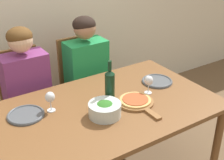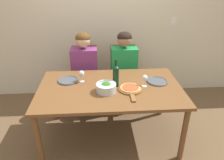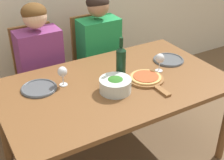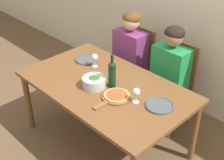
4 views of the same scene
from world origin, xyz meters
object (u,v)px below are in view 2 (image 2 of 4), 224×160
person_man (124,65)px  pizza_on_board (131,89)px  person_woman (84,66)px  wine_bottle (116,75)px  broccoli_bowl (106,88)px  wine_glass_right (145,79)px  dinner_plate_right (157,81)px  chair_right (123,75)px  chair_left (86,76)px  wine_glass_left (82,74)px  dinner_plate_left (68,80)px

person_man → pizza_on_board: 0.79m
person_woman → wine_bottle: person_woman is taller
broccoli_bowl → wine_glass_right: 0.47m
person_man → dinner_plate_right: size_ratio=4.69×
person_man → broccoli_bowl: 0.86m
chair_right → wine_glass_right: chair_right is taller
person_man → dinner_plate_right: bearing=-60.4°
chair_left → wine_bottle: (0.41, -0.79, 0.37)m
broccoli_bowl → chair_left: bearing=107.3°
chair_left → broccoli_bowl: (0.29, -0.92, 0.28)m
wine_glass_right → person_woman: bearing=136.3°
broccoli_bowl → wine_glass_left: (-0.29, 0.26, 0.05)m
chair_right → person_man: bearing=-90.0°
wine_bottle → pizza_on_board: bearing=-33.7°
broccoli_bowl → person_man: bearing=69.4°
dinner_plate_left → wine_glass_right: wine_glass_right is taller
broccoli_bowl → pizza_on_board: (0.28, 0.01, -0.04)m
dinner_plate_right → wine_bottle: bearing=-171.9°
chair_left → person_woman: bearing=-90.0°
wine_bottle → wine_glass_left: size_ratio=2.27×
broccoli_bowl → pizza_on_board: size_ratio=0.55×
wine_glass_left → person_man: bearing=42.3°
person_man → dinner_plate_right: 0.69m
person_woman → wine_glass_left: (-0.00, -0.54, 0.11)m
chair_right → wine_glass_left: chair_right is taller
person_woman → chair_right: bearing=11.3°
wine_bottle → wine_glass_left: wine_bottle is taller
pizza_on_board → wine_glass_right: size_ratio=2.75×
wine_bottle → dinner_plate_right: size_ratio=1.32×
chair_right → dinner_plate_left: chair_right is taller
person_woman → pizza_on_board: bearing=-54.2°
wine_glass_right → dinner_plate_right: bearing=30.3°
broccoli_bowl → dinner_plate_left: size_ratio=0.89×
dinner_plate_left → broccoli_bowl: bearing=-32.6°
chair_right → pizza_on_board: (-0.02, -0.90, 0.25)m
wine_bottle → broccoli_bowl: (-0.12, -0.12, -0.09)m
person_man → wine_glass_right: bearing=-77.5°
chair_right → wine_glass_right: (0.16, -0.83, 0.34)m
wine_bottle → wine_glass_right: size_ratio=2.27×
chair_left → dinner_plate_left: 0.69m
dinner_plate_left → wine_glass_left: 0.20m
chair_left → wine_glass_right: size_ratio=6.41×
chair_left → pizza_on_board: 1.09m
person_man → wine_glass_left: 0.80m
wine_bottle → dinner_plate_right: bearing=8.1°
dinner_plate_left → pizza_on_board: pizza_on_board is taller
wine_bottle → pizza_on_board: 0.23m
chair_right → dinner_plate_left: bearing=-141.1°
broccoli_bowl → dinner_plate_left: 0.55m
wine_bottle → person_man: bearing=75.1°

